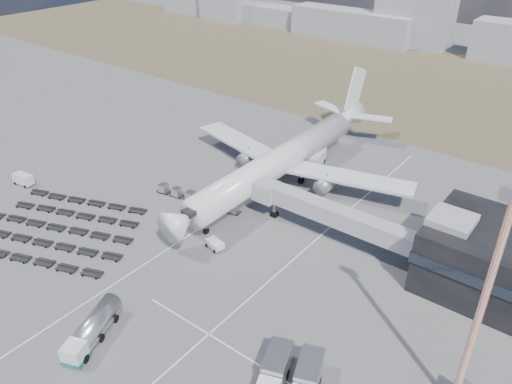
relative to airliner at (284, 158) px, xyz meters
The scene contains 14 objects.
ground 32.81m from the airliner, 90.00° to the right, with size 420.00×420.00×0.00m, color #565659.
grass_strip 77.80m from the airliner, 90.00° to the left, with size 420.00×90.00×0.01m, color brown.
lane_markings 31.41m from the airliner, 71.60° to the right, with size 47.12×110.00×0.01m.
jet_bridge 19.89m from the airliner, 36.93° to the right, with size 30.30×3.80×7.05m.
airliner is the anchor object (origin of this frame).
skyline 120.36m from the airliner, 90.64° to the left, with size 311.88×19.76×23.28m.
fuel_tanker 50.36m from the airliner, 84.79° to the right, with size 6.25×10.74×3.39m.
pushback_tug 26.30m from the airliner, 81.11° to the right, with size 3.14×1.77×1.43m, color silver.
utility_van 52.74m from the airliner, 141.08° to the right, with size 4.27×1.93×2.28m, color silver.
catering_truck 10.25m from the airliner, 79.50° to the left, with size 4.28×7.28×3.13m.
service_trucks_near 50.15m from the airliner, 54.35° to the right, with size 8.96×9.75×3.21m.
uld_row 19.22m from the airliner, 116.10° to the right, with size 18.45×4.52×1.67m.
baggage_dollies 44.50m from the airliner, 119.29° to the right, with size 33.28×28.33×0.78m.
floodlight_mast 55.81m from the airliner, 34.90° to the right, with size 2.63×2.19×28.32m.
Camera 1 is at (49.91, -41.84, 49.49)m, focal length 35.00 mm.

